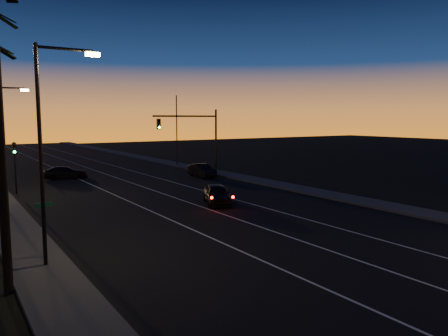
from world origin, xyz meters
TOP-DOWN VIEW (x-y plane):
  - road at (0.00, 30.00)m, footprint 20.00×170.00m
  - sidewalk_left at (-11.20, 30.00)m, footprint 2.40×170.00m
  - sidewalk_right at (11.20, 30.00)m, footprint 2.40×170.00m
  - lane_stripe_left at (-3.00, 30.00)m, footprint 0.12×160.00m
  - lane_stripe_mid at (0.50, 30.00)m, footprint 0.12×160.00m
  - lane_stripe_right at (4.00, 30.00)m, footprint 0.12×160.00m
  - streetlight_left_near at (-10.70, 20.00)m, footprint 2.55×0.26m
  - street_sign at (-10.80, 21.00)m, footprint 0.70×0.06m
  - signal_mast at (7.14, 39.99)m, footprint 7.10×0.41m
  - signal_post at (-9.50, 39.98)m, footprint 0.28×0.37m
  - far_pole_right at (11.00, 52.00)m, footprint 0.14×0.14m
  - lead_car at (1.92, 27.60)m, footprint 3.31×4.87m
  - right_car at (8.14, 40.59)m, footprint 1.62×4.23m
  - cross_car at (-4.09, 46.97)m, footprint 4.53×2.19m

SIDE VIEW (x-z plane):
  - road at x=0.00m, z-range 0.00..0.01m
  - lane_stripe_left at x=-3.00m, z-range 0.01..0.02m
  - lane_stripe_mid at x=0.50m, z-range 0.01..0.02m
  - lane_stripe_right at x=4.00m, z-range 0.01..0.02m
  - sidewalk_left at x=-11.20m, z-range 0.00..0.16m
  - sidewalk_right at x=11.20m, z-range 0.00..0.16m
  - cross_car at x=-4.09m, z-range 0.01..1.28m
  - right_car at x=8.14m, z-range 0.01..1.39m
  - lead_car at x=1.92m, z-range 0.01..1.42m
  - street_sign at x=-10.80m, z-range 0.36..2.96m
  - signal_post at x=-9.50m, z-range 0.79..4.99m
  - far_pole_right at x=11.00m, z-range 0.00..9.00m
  - signal_mast at x=7.14m, z-range 1.28..8.28m
  - streetlight_left_near at x=-10.70m, z-range 0.82..9.82m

